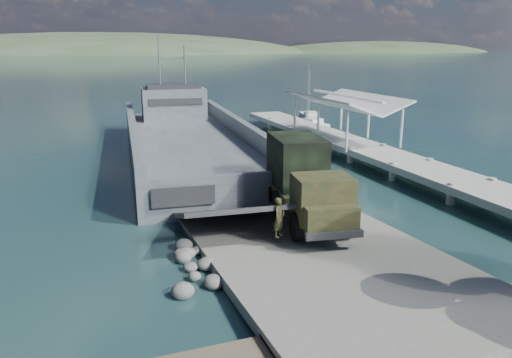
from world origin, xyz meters
The scene contains 10 objects.
ground centered at (0.00, 0.00, 0.00)m, with size 1400.00×1400.00×0.00m, color #1A403F.
boat_ramp centered at (0.00, -1.00, 0.25)m, with size 10.00×18.00×0.50m, color slate.
shoreline_rocks centered at (-6.20, 0.50, 0.00)m, with size 3.20×5.60×0.90m, color #50504E, non-canonical shape.
distant_headlands centered at (50.00, 560.00, 0.00)m, with size 1000.00×240.00×48.00m, color #33482D, non-canonical shape.
pier centered at (13.00, 18.77, 1.60)m, with size 6.40×44.00×6.10m.
landing_craft centered at (-0.84, 22.55, 0.94)m, with size 12.83×39.23×11.47m.
military_truck centered at (1.28, 3.83, 2.56)m, with size 4.14×9.25×4.15m.
soldier centered at (-1.50, 0.67, 1.45)m, with size 0.69×0.46×1.90m, color black.
sailboat_near centered at (16.03, 33.36, 0.41)m, with size 2.86×6.48×7.63m.
sailboat_far centered at (19.34, 39.86, 0.36)m, with size 2.86×5.72×6.69m.
Camera 1 is at (-10.08, -19.43, 9.56)m, focal length 35.00 mm.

